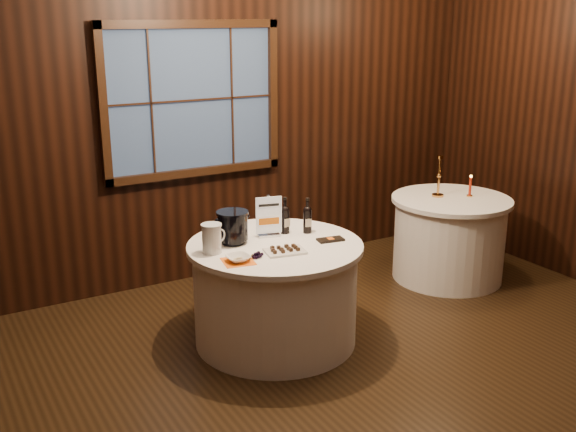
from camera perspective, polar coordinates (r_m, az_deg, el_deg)
ground at (r=4.45m, az=5.48°, el=-15.47°), size 6.00×6.00×0.00m
back_wall at (r=6.01m, az=-8.13°, el=8.71°), size 6.00×0.10×3.00m
main_table at (r=5.02m, az=-1.08°, el=-6.48°), size 1.28×1.28×0.77m
side_table at (r=6.38m, az=13.47°, el=-1.81°), size 1.08×1.08×0.77m
sign_stand at (r=5.01m, az=-1.63°, el=-0.54°), size 0.19×0.13×0.32m
port_bottle_left at (r=5.07m, az=-0.25°, el=-0.14°), size 0.07×0.07×0.28m
port_bottle_right at (r=5.09m, az=1.65°, el=-0.15°), size 0.07×0.07×0.27m
ice_bucket at (r=4.87m, az=-4.71°, el=-0.88°), size 0.23×0.23×0.24m
chocolate_plate at (r=4.70m, az=-0.25°, el=-2.92°), size 0.30×0.23×0.04m
chocolate_box at (r=4.95m, az=3.62°, el=-2.01°), size 0.21×0.13×0.02m
grape_bunch at (r=4.60m, az=-2.50°, el=-3.36°), size 0.16×0.09×0.04m
glass_pitcher at (r=4.69m, az=-6.45°, el=-1.88°), size 0.19×0.15×0.21m
orange_napkin at (r=4.54m, az=-4.24°, el=-3.85°), size 0.24×0.24×0.00m
cracker_bowl at (r=4.54m, az=-4.25°, el=-3.60°), size 0.16×0.16×0.04m
brass_candlestick at (r=6.26m, az=12.63°, el=2.85°), size 0.11×0.11×0.38m
red_candle at (r=6.33m, az=15.16°, el=2.31°), size 0.05×0.05×0.20m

